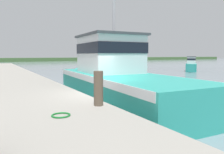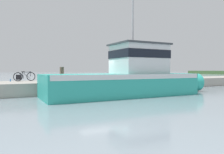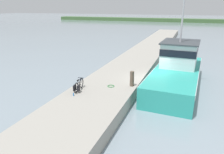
{
  "view_description": "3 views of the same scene",
  "coord_description": "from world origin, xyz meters",
  "px_view_note": "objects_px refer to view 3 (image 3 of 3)",
  "views": [
    {
      "loc": [
        -4.06,
        -8.35,
        2.54
      ],
      "look_at": [
        -0.59,
        -2.03,
        1.81
      ],
      "focal_mm": 35.0,
      "sensor_mm": 36.0,
      "label": 1
    },
    {
      "loc": [
        14.55,
        -6.89,
        1.81
      ],
      "look_at": [
        0.57,
        1.26,
        1.28
      ],
      "focal_mm": 35.0,
      "sensor_mm": 36.0,
      "label": 2
    },
    {
      "loc": [
        2.76,
        -16.81,
        6.57
      ],
      "look_at": [
        -2.91,
        -1.31,
        1.17
      ],
      "focal_mm": 35.0,
      "sensor_mm": 36.0,
      "label": 3
    }
  ],
  "objects_px": {
    "bicycle_touring": "(78,86)",
    "mooring_post": "(132,79)",
    "fishing_boat_main": "(177,70)",
    "water_bottle_on_curb": "(73,94)"
  },
  "relations": [
    {
      "from": "bicycle_touring",
      "to": "mooring_post",
      "type": "height_order",
      "value": "mooring_post"
    },
    {
      "from": "fishing_boat_main",
      "to": "bicycle_touring",
      "type": "relative_size",
      "value": 7.45
    },
    {
      "from": "fishing_boat_main",
      "to": "bicycle_touring",
      "type": "distance_m",
      "value": 8.79
    },
    {
      "from": "fishing_boat_main",
      "to": "mooring_post",
      "type": "height_order",
      "value": "fishing_boat_main"
    },
    {
      "from": "fishing_boat_main",
      "to": "bicycle_touring",
      "type": "bearing_deg",
      "value": -131.74
    },
    {
      "from": "fishing_boat_main",
      "to": "bicycle_touring",
      "type": "xyz_separation_m",
      "value": [
        -6.19,
        -6.24,
        -0.09
      ]
    },
    {
      "from": "mooring_post",
      "to": "water_bottle_on_curb",
      "type": "xyz_separation_m",
      "value": [
        -3.12,
        -3.16,
        -0.46
      ]
    },
    {
      "from": "water_bottle_on_curb",
      "to": "fishing_boat_main",
      "type": "bearing_deg",
      "value": 49.84
    },
    {
      "from": "bicycle_touring",
      "to": "water_bottle_on_curb",
      "type": "distance_m",
      "value": 0.97
    },
    {
      "from": "bicycle_touring",
      "to": "water_bottle_on_curb",
      "type": "height_order",
      "value": "bicycle_touring"
    }
  ]
}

